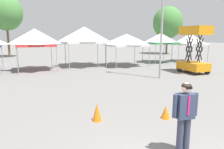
{
  "coord_description": "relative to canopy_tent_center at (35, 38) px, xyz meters",
  "views": [
    {
      "loc": [
        -2.53,
        -2.76,
        2.84
      ],
      "look_at": [
        0.36,
        5.02,
        1.3
      ],
      "focal_mm": 33.4,
      "sensor_mm": 36.0,
      "label": 1
    }
  ],
  "objects": [
    {
      "name": "canopy_tent_center",
      "position": [
        0.0,
        0.0,
        0.0
      ],
      "size": [
        3.21,
        3.21,
        3.43
      ],
      "color": "#9E9EA3",
      "rests_on": "ground"
    },
    {
      "name": "canopy_tent_left_of_center",
      "position": [
        4.37,
        1.07,
        0.21
      ],
      "size": [
        3.67,
        3.67,
        3.69
      ],
      "color": "#9E9EA3",
      "rests_on": "ground"
    },
    {
      "name": "traffic_cone_near_barrier",
      "position": [
        1.76,
        -11.98,
        -2.4
      ],
      "size": [
        0.32,
        0.32,
        0.61
      ],
      "primitive_type": "cone",
      "color": "orange",
      "rests_on": "ground"
    },
    {
      "name": "canopy_tent_far_left",
      "position": [
        8.14,
        -0.17,
        -0.26
      ],
      "size": [
        3.5,
        3.5,
        3.03
      ],
      "color": "#9E9EA3",
      "rests_on": "ground"
    },
    {
      "name": "tree_behind_tents_center",
      "position": [
        -3.3,
        12.74,
        3.12
      ],
      "size": [
        4.19,
        4.19,
        8.15
      ],
      "color": "brown",
      "rests_on": "ground"
    },
    {
      "name": "canopy_tent_behind_center",
      "position": [
        16.08,
        0.39,
        -0.23
      ],
      "size": [
        3.03,
        3.03,
        3.1
      ],
      "color": "#9E9EA3",
      "rests_on": "ground"
    },
    {
      "name": "canopy_tent_right_of_center",
      "position": [
        12.62,
        0.91,
        -0.15
      ],
      "size": [
        2.96,
        2.96,
        3.13
      ],
      "color": "#9E9EA3",
      "rests_on": "ground"
    },
    {
      "name": "scissor_lift",
      "position": [
        11.42,
        -5.55,
        -1.6
      ],
      "size": [
        1.41,
        2.31,
        3.57
      ],
      "color": "black",
      "rests_on": "ground"
    },
    {
      "name": "traffic_cone_lot_center",
      "position": [
        4.06,
        -12.61,
        -2.48
      ],
      "size": [
        0.32,
        0.32,
        0.46
      ],
      "primitive_type": "cone",
      "color": "orange",
      "rests_on": "ground"
    },
    {
      "name": "person_foreground",
      "position": [
        3.15,
        -14.63,
        -1.68
      ],
      "size": [
        0.65,
        0.28,
        1.78
      ],
      "color": "#33384C",
      "rests_on": "ground"
    },
    {
      "name": "tree_behind_tents_left",
      "position": [
        19.73,
        9.96,
        2.16
      ],
      "size": [
        4.55,
        4.55,
        7.39
      ],
      "color": "brown",
      "rests_on": "ground"
    }
  ]
}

